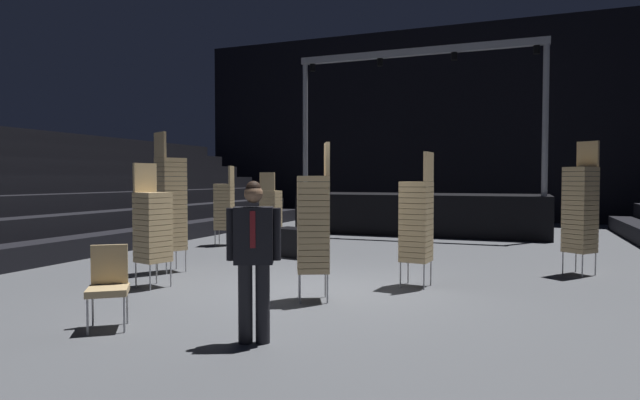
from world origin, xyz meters
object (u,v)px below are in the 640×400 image
at_px(stage_riser, 422,211).
at_px(chair_stack_rear_left, 152,225).
at_px(loose_chair_near_man, 108,282).
at_px(chair_stack_front_left, 224,206).
at_px(chair_stack_front_right, 417,220).
at_px(chair_stack_mid_right, 313,222).
at_px(chair_stack_mid_left, 171,203).
at_px(chair_stack_rear_right, 271,209).
at_px(man_with_tie, 254,252).
at_px(chair_stack_mid_centre, 580,208).
at_px(equipment_road_case, 295,242).

distance_m(stage_riser, chair_stack_rear_left, 10.27).
bearing_deg(loose_chair_near_man, stage_riser, -133.12).
bearing_deg(loose_chair_near_man, chair_stack_front_left, -104.97).
xyz_separation_m(chair_stack_front_right, chair_stack_mid_right, (-1.18, -1.47, 0.04)).
relative_size(stage_riser, chair_stack_mid_left, 2.96).
height_order(chair_stack_front_left, chair_stack_rear_right, chair_stack_front_left).
distance_m(chair_stack_front_right, chair_stack_mid_right, 1.88).
distance_m(chair_stack_front_left, chair_stack_mid_left, 3.96).
bearing_deg(chair_stack_rear_right, chair_stack_rear_left, -84.78).
distance_m(chair_stack_front_left, chair_stack_rear_left, 5.33).
bearing_deg(chair_stack_mid_left, stage_riser, 97.93).
bearing_deg(man_with_tie, chair_stack_mid_centre, -145.64).
bearing_deg(chair_stack_mid_right, chair_stack_front_right, -63.35).
distance_m(chair_stack_mid_left, loose_chair_near_man, 3.77).
bearing_deg(stage_riser, chair_stack_mid_right, -88.70).
height_order(chair_stack_mid_left, equipment_road_case, chair_stack_mid_left).
relative_size(chair_stack_front_left, chair_stack_mid_right, 0.92).
relative_size(stage_riser, chair_stack_mid_centre, 3.17).
xyz_separation_m(chair_stack_mid_right, chair_stack_rear_left, (-2.72, -0.05, -0.13)).
relative_size(chair_stack_front_left, chair_stack_rear_left, 1.04).
height_order(chair_stack_mid_right, chair_stack_mid_centre, chair_stack_mid_centre).
bearing_deg(man_with_tie, chair_stack_front_right, -129.61).
bearing_deg(equipment_road_case, chair_stack_rear_right, 132.76).
distance_m(man_with_tie, loose_chair_near_man, 1.89).
distance_m(chair_stack_front_right, chair_stack_mid_centre, 3.29).
height_order(stage_riser, loose_chair_near_man, stage_riser).
bearing_deg(chair_stack_front_right, man_with_tie, 170.27).
distance_m(chair_stack_front_left, chair_stack_rear_right, 1.25).
xyz_separation_m(stage_riser, chair_stack_rear_left, (-2.49, -9.96, 0.28)).
bearing_deg(chair_stack_rear_right, man_with_tie, -65.32).
xyz_separation_m(chair_stack_mid_right, chair_stack_mid_centre, (3.71, 3.56, 0.08)).
height_order(man_with_tie, chair_stack_mid_right, chair_stack_mid_right).
distance_m(chair_stack_mid_right, chair_stack_mid_centre, 5.15).
xyz_separation_m(chair_stack_front_left, chair_stack_front_right, (5.63, -3.52, 0.04)).
xyz_separation_m(chair_stack_mid_centre, loose_chair_near_man, (-5.41, -5.68, -0.66)).
relative_size(chair_stack_mid_left, chair_stack_mid_right, 1.15).
bearing_deg(chair_stack_rear_right, stage_riser, 57.39).
height_order(stage_riser, chair_stack_front_left, stage_riser).
distance_m(chair_stack_mid_centre, equipment_road_case, 5.75).
bearing_deg(chair_stack_front_right, chair_stack_mid_right, 148.10).
xyz_separation_m(chair_stack_rear_right, loose_chair_near_man, (1.52, -7.30, -0.41)).
height_order(equipment_road_case, loose_chair_near_man, loose_chair_near_man).
bearing_deg(chair_stack_mid_right, chair_stack_mid_left, 45.35).
bearing_deg(stage_riser, loose_chair_near_man, -96.99).
bearing_deg(chair_stack_front_left, chair_stack_rear_left, -176.49).
height_order(man_with_tie, chair_stack_front_right, chair_stack_front_right).
bearing_deg(chair_stack_rear_right, chair_stack_front_left, -171.36).
relative_size(chair_stack_front_left, chair_stack_mid_left, 0.80).
xyz_separation_m(chair_stack_mid_left, equipment_road_case, (1.35, 2.61, -0.97)).
bearing_deg(chair_stack_front_right, chair_stack_rear_right, 56.65).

